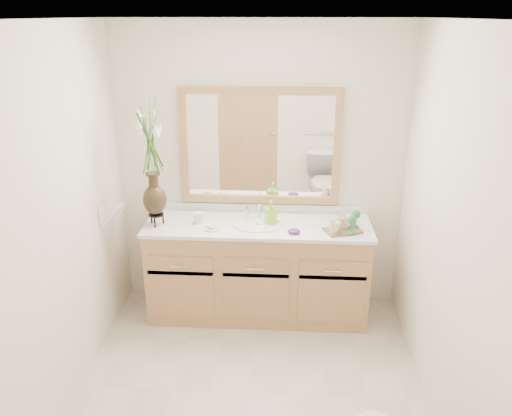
# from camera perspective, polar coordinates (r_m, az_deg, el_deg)

# --- Properties ---
(floor) EXTENTS (2.60, 2.60, 0.00)m
(floor) POSITION_cam_1_polar(r_m,az_deg,el_deg) (3.64, -0.79, -20.44)
(floor) COLOR beige
(floor) RESTS_ON ground
(ceiling) EXTENTS (2.40, 2.60, 0.02)m
(ceiling) POSITION_cam_1_polar(r_m,az_deg,el_deg) (2.72, -1.07, 20.79)
(ceiling) COLOR white
(ceiling) RESTS_ON wall_back
(wall_back) EXTENTS (2.40, 0.02, 2.40)m
(wall_back) POSITION_cam_1_polar(r_m,az_deg,el_deg) (4.20, 0.45, 4.35)
(wall_back) COLOR white
(wall_back) RESTS_ON floor
(wall_front) EXTENTS (2.40, 0.02, 2.40)m
(wall_front) POSITION_cam_1_polar(r_m,az_deg,el_deg) (1.88, -4.13, -19.43)
(wall_front) COLOR white
(wall_front) RESTS_ON floor
(wall_left) EXTENTS (0.02, 2.60, 2.40)m
(wall_left) POSITION_cam_1_polar(r_m,az_deg,el_deg) (3.29, -22.24, -2.20)
(wall_left) COLOR white
(wall_left) RESTS_ON floor
(wall_right) EXTENTS (0.02, 2.60, 2.40)m
(wall_right) POSITION_cam_1_polar(r_m,az_deg,el_deg) (3.13, 21.59, -3.30)
(wall_right) COLOR white
(wall_right) RESTS_ON floor
(vanity) EXTENTS (1.80, 0.55, 0.80)m
(vanity) POSITION_cam_1_polar(r_m,az_deg,el_deg) (4.24, 0.21, -7.18)
(vanity) COLOR tan
(vanity) RESTS_ON floor
(counter) EXTENTS (1.84, 0.57, 0.03)m
(counter) POSITION_cam_1_polar(r_m,az_deg,el_deg) (4.06, 0.22, -2.03)
(counter) COLOR white
(counter) RESTS_ON vanity
(sink) EXTENTS (0.38, 0.34, 0.23)m
(sink) POSITION_cam_1_polar(r_m,az_deg,el_deg) (4.06, 0.20, -2.64)
(sink) COLOR white
(sink) RESTS_ON counter
(mirror) EXTENTS (1.32, 0.04, 0.97)m
(mirror) POSITION_cam_1_polar(r_m,az_deg,el_deg) (4.12, 0.44, 6.98)
(mirror) COLOR white
(mirror) RESTS_ON wall_back
(switch_plate) EXTENTS (0.02, 0.12, 0.12)m
(switch_plate) POSITION_cam_1_polar(r_m,az_deg,el_deg) (4.01, -17.15, -0.78)
(switch_plate) COLOR white
(switch_plate) RESTS_ON wall_left
(flower_vase) EXTENTS (0.22, 0.22, 0.91)m
(flower_vase) POSITION_cam_1_polar(r_m,az_deg,el_deg) (3.93, -11.91, 6.41)
(flower_vase) COLOR black
(flower_vase) RESTS_ON counter
(tumbler) EXTENTS (0.07, 0.07, 0.09)m
(tumbler) POSITION_cam_1_polar(r_m,az_deg,el_deg) (4.09, -6.63, -1.12)
(tumbler) COLOR beige
(tumbler) RESTS_ON counter
(soap_dish) EXTENTS (0.11, 0.11, 0.04)m
(soap_dish) POSITION_cam_1_polar(r_m,az_deg,el_deg) (3.96, -5.13, -2.34)
(soap_dish) COLOR beige
(soap_dish) RESTS_ON counter
(soap_bottle) EXTENTS (0.10, 0.10, 0.17)m
(soap_bottle) POSITION_cam_1_polar(r_m,az_deg,el_deg) (4.05, 1.69, -0.55)
(soap_bottle) COLOR #8ADA33
(soap_bottle) RESTS_ON counter
(purple_dish) EXTENTS (0.11, 0.09, 0.04)m
(purple_dish) POSITION_cam_1_polar(r_m,az_deg,el_deg) (3.89, 4.37, -2.66)
(purple_dish) COLOR #50246E
(purple_dish) RESTS_ON counter
(tray) EXTENTS (0.32, 0.27, 0.01)m
(tray) POSITION_cam_1_polar(r_m,az_deg,el_deg) (3.98, 9.84, -2.55)
(tray) COLOR brown
(tray) RESTS_ON counter
(mug_left) EXTENTS (0.11, 0.10, 0.10)m
(mug_left) POSITION_cam_1_polar(r_m,az_deg,el_deg) (3.90, 8.92, -2.10)
(mug_left) COLOR beige
(mug_left) RESTS_ON tray
(mug_right) EXTENTS (0.15, 0.15, 0.11)m
(mug_right) POSITION_cam_1_polar(r_m,az_deg,el_deg) (3.99, 9.91, -1.50)
(mug_right) COLOR beige
(mug_right) RESTS_ON tray
(goblet_front) EXTENTS (0.07, 0.07, 0.15)m
(goblet_front) POSITION_cam_1_polar(r_m,az_deg,el_deg) (3.89, 10.95, -1.45)
(goblet_front) COLOR #297B42
(goblet_front) RESTS_ON tray
(goblet_back) EXTENTS (0.07, 0.07, 0.15)m
(goblet_back) POSITION_cam_1_polar(r_m,az_deg,el_deg) (4.01, 11.38, -0.83)
(goblet_back) COLOR #297B42
(goblet_back) RESTS_ON tray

